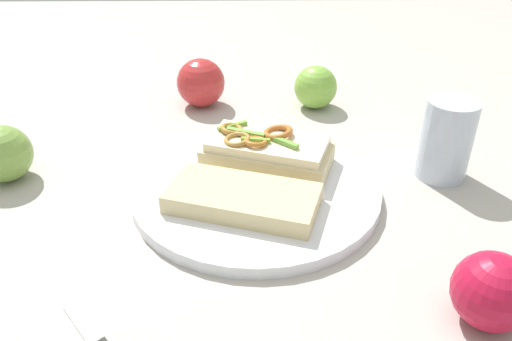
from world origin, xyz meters
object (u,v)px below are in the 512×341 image
(sandwich, at_px, (267,152))
(apple_1, at_px, (3,154))
(bread_slice_side, at_px, (243,198))
(apple_4, at_px, (316,87))
(apple_2, at_px, (492,291))
(drinking_glass, at_px, (446,139))
(plate, at_px, (256,189))
(apple_0, at_px, (201,83))

(sandwich, xyz_separation_m, apple_1, (0.00, -0.34, 0.00))
(bread_slice_side, distance_m, apple_4, 0.33)
(bread_slice_side, relative_size, apple_1, 2.31)
(apple_2, xyz_separation_m, drinking_glass, (-0.25, 0.04, 0.02))
(plate, height_order, bread_slice_side, bread_slice_side)
(sandwich, height_order, apple_4, apple_4)
(plate, bearing_deg, apple_0, -162.29)
(sandwich, relative_size, drinking_glass, 1.69)
(apple_0, height_order, apple_4, apple_0)
(apple_2, relative_size, apple_4, 1.01)
(apple_4, bearing_deg, apple_0, -93.21)
(apple_0, bearing_deg, bread_slice_side, 12.56)
(plate, height_order, apple_4, apple_4)
(apple_1, bearing_deg, apple_4, 117.04)
(bread_slice_side, height_order, apple_0, apple_0)
(plate, xyz_separation_m, sandwich, (-0.05, 0.01, 0.03))
(apple_0, relative_size, apple_4, 1.13)
(plate, relative_size, drinking_glass, 2.88)
(plate, relative_size, sandwich, 1.70)
(sandwich, bearing_deg, apple_4, 86.63)
(plate, distance_m, bread_slice_side, 0.05)
(apple_0, distance_m, drinking_glass, 0.40)
(bread_slice_side, bearing_deg, apple_1, -178.71)
(apple_1, bearing_deg, plate, 82.26)
(apple_1, xyz_separation_m, apple_2, (0.25, 0.53, -0.00))
(bread_slice_side, height_order, apple_4, apple_4)
(bread_slice_side, height_order, apple_1, apple_1)
(apple_2, height_order, apple_4, same)
(sandwich, relative_size, bread_slice_side, 1.05)
(plate, relative_size, bread_slice_side, 1.79)
(sandwich, bearing_deg, bread_slice_side, -89.27)
(plate, height_order, drinking_glass, drinking_glass)
(sandwich, bearing_deg, drinking_glass, 17.82)
(plate, relative_size, apple_1, 4.13)
(sandwich, xyz_separation_m, drinking_glass, (0.00, 0.23, 0.02))
(sandwich, height_order, bread_slice_side, sandwich)
(sandwich, bearing_deg, apple_2, -34.34)
(apple_0, distance_m, apple_2, 0.56)
(apple_0, distance_m, apple_1, 0.33)
(plate, xyz_separation_m, apple_2, (0.21, 0.20, 0.03))
(apple_0, bearing_deg, plate, 17.71)
(apple_4, bearing_deg, sandwich, -22.32)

